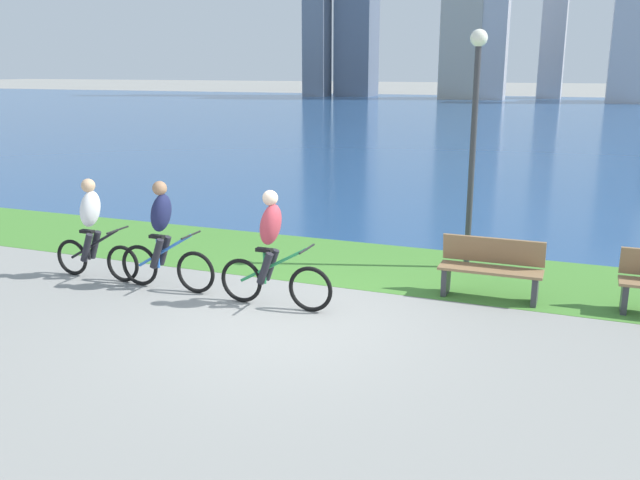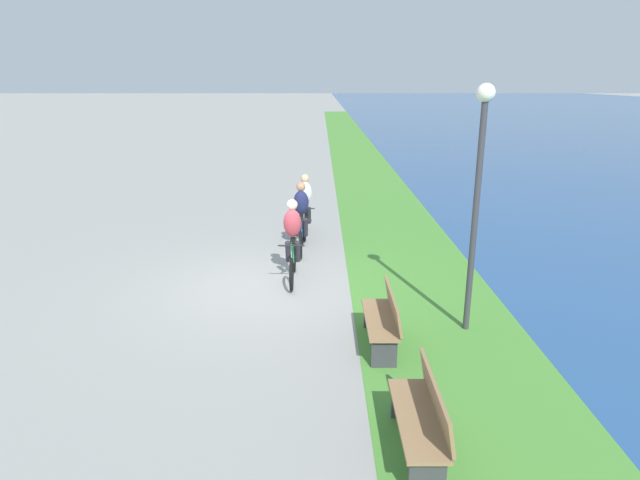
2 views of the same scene
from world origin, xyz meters
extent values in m
plane|color=gray|center=(0.00, 0.00, 0.00)|extent=(300.00, 300.00, 0.00)
cube|color=#478433|center=(0.00, 3.09, 0.00)|extent=(120.00, 2.80, 0.01)
cube|color=navy|center=(0.00, 40.73, 0.00)|extent=(300.00, 72.49, 0.00)
torus|color=black|center=(0.20, 0.53, 0.33)|extent=(0.66, 0.06, 0.66)
torus|color=black|center=(-0.89, 0.53, 0.33)|extent=(0.66, 0.06, 0.66)
cylinder|color=#268C4C|center=(-0.37, 0.53, 0.62)|extent=(1.06, 0.04, 0.62)
cylinder|color=#268C4C|center=(-0.51, 0.53, 0.57)|extent=(0.04, 0.04, 0.48)
cube|color=black|center=(-0.51, 0.53, 0.83)|extent=(0.24, 0.10, 0.05)
cylinder|color=black|center=(0.15, 0.53, 0.91)|extent=(0.03, 0.52, 0.03)
ellipsoid|color=#BF3F4C|center=(-0.40, 0.53, 1.21)|extent=(0.40, 0.36, 0.65)
sphere|color=beige|center=(-0.40, 0.53, 1.59)|extent=(0.22, 0.22, 0.22)
cylinder|color=#26262D|center=(-0.46, 0.63, 0.59)|extent=(0.27, 0.11, 0.49)
cylinder|color=#26262D|center=(-0.46, 0.43, 0.59)|extent=(0.27, 0.11, 0.49)
torus|color=black|center=(-1.74, 0.65, 0.33)|extent=(0.66, 0.06, 0.66)
torus|color=black|center=(-2.75, 0.65, 0.33)|extent=(0.66, 0.06, 0.66)
cylinder|color=blue|center=(-2.27, 0.65, 0.62)|extent=(0.99, 0.04, 0.62)
cylinder|color=blue|center=(-2.40, 0.65, 0.57)|extent=(0.04, 0.04, 0.48)
cube|color=black|center=(-2.40, 0.65, 0.83)|extent=(0.24, 0.10, 0.05)
cylinder|color=black|center=(-1.79, 0.65, 0.91)|extent=(0.03, 0.52, 0.03)
ellipsoid|color=#1E234C|center=(-2.30, 0.65, 1.21)|extent=(0.40, 0.36, 0.65)
sphere|color=#A57A59|center=(-2.30, 0.65, 1.59)|extent=(0.22, 0.22, 0.22)
cylinder|color=#26262D|center=(-2.35, 0.75, 0.59)|extent=(0.27, 0.11, 0.49)
cylinder|color=#26262D|center=(-2.35, 0.55, 0.59)|extent=(0.27, 0.11, 0.49)
torus|color=black|center=(-3.12, 0.70, 0.30)|extent=(0.60, 0.06, 0.60)
torus|color=black|center=(-4.13, 0.70, 0.30)|extent=(0.60, 0.06, 0.60)
cylinder|color=black|center=(-3.65, 0.70, 0.58)|extent=(0.98, 0.04, 0.59)
cylinder|color=black|center=(-3.78, 0.70, 0.53)|extent=(0.04, 0.04, 0.45)
cube|color=black|center=(-3.78, 0.70, 0.77)|extent=(0.24, 0.10, 0.05)
cylinder|color=black|center=(-3.17, 0.70, 0.85)|extent=(0.03, 0.52, 0.03)
ellipsoid|color=white|center=(-3.68, 0.70, 1.15)|extent=(0.40, 0.36, 0.65)
sphere|color=#D8AD84|center=(-3.68, 0.70, 1.53)|extent=(0.22, 0.22, 0.22)
cylinder|color=#26262D|center=(-3.73, 0.80, 0.53)|extent=(0.27, 0.11, 0.49)
cylinder|color=#26262D|center=(-3.73, 0.60, 0.53)|extent=(0.27, 0.11, 0.49)
cube|color=olive|center=(2.47, 2.01, 0.45)|extent=(1.50, 0.45, 0.04)
cube|color=olive|center=(2.47, 2.21, 0.70)|extent=(1.50, 0.11, 0.40)
cube|color=#38383D|center=(3.12, 2.01, 0.23)|extent=(0.08, 0.37, 0.45)
cube|color=#38383D|center=(1.82, 2.01, 0.23)|extent=(0.08, 0.37, 0.45)
cube|color=#38383D|center=(4.32, 2.15, 0.23)|extent=(0.08, 0.37, 0.45)
cylinder|color=#38383D|center=(1.88, 3.52, 1.85)|extent=(0.10, 0.10, 3.71)
sphere|color=white|center=(1.88, 3.52, 3.81)|extent=(0.28, 0.28, 0.28)
cube|color=#B7B7BC|center=(-0.77, 72.51, 8.22)|extent=(2.50, 3.49, 16.44)
cube|color=#B7B7BC|center=(6.70, 64.30, 7.59)|extent=(3.64, 3.38, 15.17)
camera|label=1|loc=(3.63, -7.83, 3.36)|focal=38.02mm
camera|label=2|loc=(10.00, 1.08, 4.00)|focal=30.01mm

